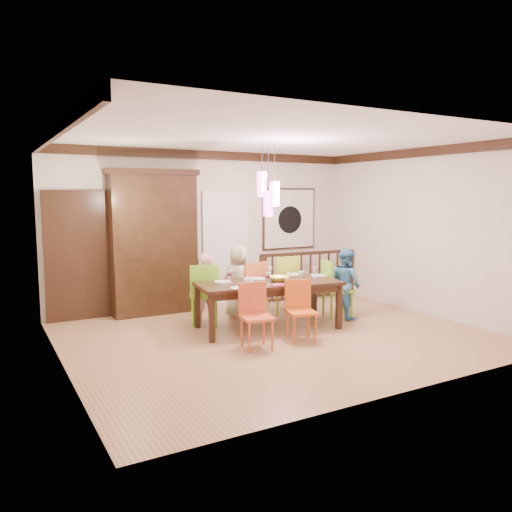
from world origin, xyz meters
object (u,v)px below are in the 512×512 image
china_hutch (154,242)px  person_far_mid (239,281)px  person_far_left (205,288)px  chair_end_right (338,285)px  balustrade (310,274)px  dining_table (268,286)px  chair_far_left (204,289)px  person_end_right (346,283)px

china_hutch → person_far_mid: (1.16, -0.98, -0.65)m
person_far_left → person_far_mid: 0.67m
person_far_left → chair_end_right: bearing=167.9°
balustrade → person_far_mid: bearing=-157.6°
dining_table → balustrade: size_ratio=1.04×
person_far_mid → balustrade: bearing=-146.0°
dining_table → balustrade: bearing=47.5°
chair_end_right → balustrade: chair_end_right is taller
dining_table → person_far_mid: (-0.05, 0.90, -0.05)m
chair_far_left → person_end_right: (2.27, -0.80, 0.03)m
balustrade → person_far_mid: (-1.96, -0.64, 0.12)m
dining_table → balustrade: 2.45m
dining_table → chair_far_left: chair_far_left is taller
chair_end_right → person_far_left: 2.24m
dining_table → chair_far_left: 1.07m
chair_end_right → person_end_right: size_ratio=0.83×
person_far_mid → person_end_right: 1.82m
chair_far_left → person_far_left: 0.08m
chair_far_left → person_far_left: size_ratio=0.86×
chair_far_left → person_far_left: bearing=-108.0°
china_hutch → person_far_mid: 1.65m
person_far_left → balustrade: bearing=-155.9°
balustrade → person_far_left: 2.72m
dining_table → person_end_right: person_end_right is taller
china_hutch → person_far_left: bearing=-65.0°
chair_far_left → balustrade: (2.67, 0.80, -0.07)m
chair_far_left → person_far_left: (0.05, 0.07, 0.01)m
chair_end_right → balustrade: (0.52, 1.52, -0.07)m
person_end_right → chair_end_right: bearing=58.0°
chair_far_left → china_hutch: 1.41m
chair_far_left → person_end_right: size_ratio=0.84×
balustrade → chair_end_right: bearing=-104.4°
dining_table → person_end_right: (1.50, -0.06, -0.08)m
dining_table → china_hutch: 2.32m
chair_end_right → balustrade: bearing=-3.6°
dining_table → person_end_right: 1.51m
chair_far_left → balustrade: chair_far_left is taller
dining_table → china_hutch: size_ratio=0.92×
person_end_right → person_far_left: bearing=68.6°
china_hutch → person_end_right: (2.72, -1.94, -0.67)m
person_end_right → person_far_mid: bearing=58.3°
person_far_left → china_hutch: bearing=-56.4°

